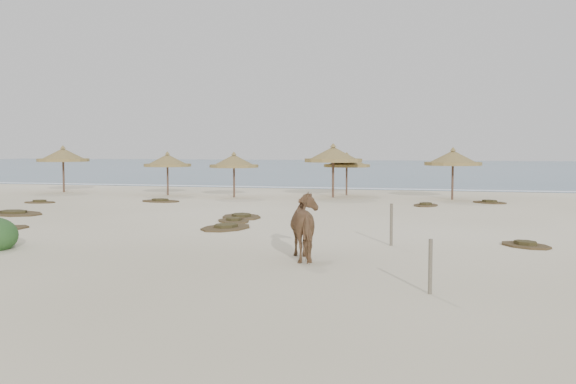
% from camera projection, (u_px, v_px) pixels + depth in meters
% --- Properties ---
extents(ground, '(160.00, 160.00, 0.00)m').
position_uv_depth(ground, '(205.00, 239.00, 20.59)').
color(ground, white).
rests_on(ground, ground).
extents(ocean, '(200.00, 100.00, 0.01)m').
position_uv_depth(ocean, '(397.00, 167.00, 93.09)').
color(ocean, navy).
rests_on(ocean, ground).
extents(foam_line, '(70.00, 0.60, 0.01)m').
position_uv_depth(foam_line, '(341.00, 188.00, 45.72)').
color(foam_line, white).
rests_on(foam_line, ground).
extents(palapa_0, '(3.56, 3.56, 3.07)m').
position_uv_depth(palapa_0, '(63.00, 156.00, 41.71)').
color(palapa_0, brown).
rests_on(palapa_0, ground).
extents(palapa_1, '(3.18, 3.18, 2.69)m').
position_uv_depth(palapa_1, '(167.00, 161.00, 39.10)').
color(palapa_1, brown).
rests_on(palapa_1, ground).
extents(palapa_2, '(3.77, 3.77, 2.68)m').
position_uv_depth(palapa_2, '(234.00, 162.00, 37.44)').
color(palapa_2, brown).
rests_on(palapa_2, ground).
extents(palapa_3, '(3.22, 3.22, 2.65)m').
position_uv_depth(palapa_3, '(347.00, 162.00, 39.16)').
color(palapa_3, brown).
rests_on(palapa_3, ground).
extents(palapa_4, '(3.98, 3.98, 3.18)m').
position_uv_depth(palapa_4, '(333.00, 155.00, 37.31)').
color(palapa_4, brown).
rests_on(palapa_4, ground).
extents(palapa_5, '(3.99, 3.99, 2.95)m').
position_uv_depth(palapa_5, '(453.00, 159.00, 35.66)').
color(palapa_5, brown).
rests_on(palapa_5, ground).
extents(horse, '(1.68, 2.24, 1.72)m').
position_uv_depth(horse, '(309.00, 227.00, 16.72)').
color(horse, brown).
rests_on(horse, ground).
extents(fence_post_near, '(0.10, 0.10, 1.11)m').
position_uv_depth(fence_post_near, '(430.00, 267.00, 12.78)').
color(fence_post_near, '#6D6452').
rests_on(fence_post_near, ground).
extents(fence_post_far, '(0.12, 0.12, 1.26)m').
position_uv_depth(fence_post_far, '(391.00, 225.00, 19.09)').
color(fence_post_far, '#6D6452').
rests_on(fence_post_far, ground).
extents(scrub_1, '(3.60, 2.95, 0.16)m').
position_uv_depth(scrub_1, '(14.00, 213.00, 28.10)').
color(scrub_1, '#503F23').
rests_on(scrub_1, ground).
extents(scrub_2, '(2.00, 2.11, 0.16)m').
position_uv_depth(scrub_2, '(233.00, 220.00, 25.24)').
color(scrub_2, '#503F23').
rests_on(scrub_2, ground).
extents(scrub_3, '(2.47, 2.89, 0.16)m').
position_uv_depth(scrub_3, '(242.00, 216.00, 26.73)').
color(scrub_3, '#503F23').
rests_on(scrub_3, ground).
extents(scrub_4, '(1.93, 1.95, 0.16)m').
position_uv_depth(scrub_4, '(525.00, 245.00, 18.96)').
color(scrub_4, '#503F23').
rests_on(scrub_4, ground).
extents(scrub_6, '(2.52, 1.91, 0.16)m').
position_uv_depth(scrub_6, '(160.00, 201.00, 34.55)').
color(scrub_6, '#503F23').
rests_on(scrub_6, ground).
extents(scrub_7, '(1.42, 1.97, 0.16)m').
position_uv_depth(scrub_7, '(426.00, 205.00, 32.12)').
color(scrub_7, '#503F23').
rests_on(scrub_7, ground).
extents(scrub_8, '(1.81, 1.33, 0.16)m').
position_uv_depth(scrub_8, '(40.00, 202.00, 33.80)').
color(scrub_8, '#503F23').
rests_on(scrub_8, ground).
extents(scrub_9, '(1.96, 2.65, 0.16)m').
position_uv_depth(scrub_9, '(226.00, 227.00, 23.13)').
color(scrub_9, '#503F23').
rests_on(scrub_9, ground).
extents(scrub_10, '(2.25, 2.08, 0.16)m').
position_uv_depth(scrub_10, '(490.00, 202.00, 33.68)').
color(scrub_10, '#503F23').
rests_on(scrub_10, ground).
extents(scrub_11, '(2.15, 2.54, 0.16)m').
position_uv_depth(scrub_11, '(0.00, 228.00, 22.87)').
color(scrub_11, '#503F23').
rests_on(scrub_11, ground).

